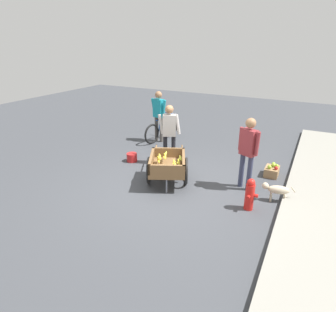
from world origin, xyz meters
name	(u,v)px	position (x,y,z in m)	size (l,w,h in m)	color
ground_plane	(168,188)	(0.00, 0.00, 0.00)	(24.00, 24.00, 0.00)	#3D3F44
fruit_cart	(168,166)	(-0.22, -0.14, 0.44)	(1.82, 1.39, 0.72)	brown
vendor_person	(169,130)	(-1.26, -0.63, 0.97)	(0.33, 0.56, 1.62)	black
bicycle	(162,130)	(-2.93, -1.76, 0.35)	(1.64, 0.53, 0.85)	black
cyclist_person	(159,112)	(-2.78, -1.80, 0.99)	(0.27, 0.59, 1.65)	#4C4742
dog	(276,190)	(-0.53, 2.26, 0.27)	(0.27, 0.66, 0.40)	beige
fire_hydrant	(250,194)	(0.04, 1.83, 0.33)	(0.25, 0.25, 0.67)	red
plastic_bucket	(132,157)	(-0.92, -1.62, 0.12)	(0.29, 0.29, 0.23)	#B21E1E
apple_crate	(272,171)	(-1.77, 1.99, 0.13)	(0.44, 0.32, 0.32)	#99754C
bystander_person	(248,147)	(-0.81, 1.53, 0.99)	(0.33, 0.48, 1.65)	#333851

